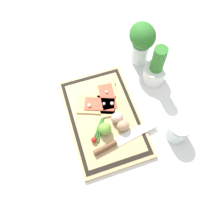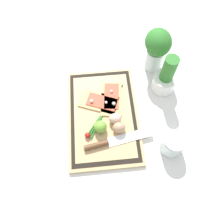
{
  "view_description": "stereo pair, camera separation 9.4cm",
  "coord_description": "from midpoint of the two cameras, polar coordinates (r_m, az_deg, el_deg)",
  "views": [
    {
      "loc": [
        0.39,
        -0.09,
        0.88
      ],
      "look_at": [
        0.0,
        0.04,
        0.04
      ],
      "focal_mm": 35.0,
      "sensor_mm": 36.0,
      "label": 1
    },
    {
      "loc": [
        0.41,
        -0.0,
        0.88
      ],
      "look_at": [
        0.0,
        0.04,
        0.04
      ],
      "focal_mm": 35.0,
      "sensor_mm": 36.0,
      "label": 2
    }
  ],
  "objects": [
    {
      "name": "sauce_jar",
      "position": [
        0.92,
        13.97,
        -5.03
      ],
      "size": [
        0.09,
        0.09,
        0.09
      ],
      "color": "silver",
      "rests_on": "ground_plane"
    },
    {
      "name": "ground_plane",
      "position": [
        0.97,
        -4.91,
        -1.88
      ],
      "size": [
        6.0,
        6.0,
        0.0
      ],
      "primitive_type": "plane",
      "color": "silver"
    },
    {
      "name": "lime",
      "position": [
        0.9,
        -4.85,
        -4.73
      ],
      "size": [
        0.05,
        0.05,
        0.05
      ],
      "primitive_type": "sphere",
      "color": "#70A838",
      "rests_on": "cutting_board"
    },
    {
      "name": "cutting_board",
      "position": [
        0.96,
        -4.96,
        -1.65
      ],
      "size": [
        0.47,
        0.31,
        0.02
      ],
      "color": "tan",
      "rests_on": "ground_plane"
    },
    {
      "name": "herb_glass",
      "position": [
        1.04,
        5.09,
        17.7
      ],
      "size": [
        0.13,
        0.12,
        0.22
      ],
      "color": "silver",
      "rests_on": "ground_plane"
    },
    {
      "name": "egg_pink",
      "position": [
        0.92,
        -1.57,
        -1.77
      ],
      "size": [
        0.05,
        0.05,
        0.05
      ],
      "primitive_type": "ellipsoid",
      "color": "beige",
      "rests_on": "cutting_board"
    },
    {
      "name": "pizza_slice_far",
      "position": [
        0.98,
        -3.77,
        3.19
      ],
      "size": [
        0.18,
        0.11,
        0.02
      ],
      "color": "tan",
      "rests_on": "cutting_board"
    },
    {
      "name": "egg_brown",
      "position": [
        0.9,
        -0.02,
        -3.88
      ],
      "size": [
        0.05,
        0.05,
        0.05
      ],
      "primitive_type": "ellipsoid",
      "color": "tan",
      "rests_on": "cutting_board"
    },
    {
      "name": "scallion_bunch",
      "position": [
        0.96,
        -4.7,
        0.1
      ],
      "size": [
        0.27,
        0.18,
        0.01
      ],
      "color": "#2D7528",
      "rests_on": "cutting_board"
    },
    {
      "name": "knife",
      "position": [
        0.89,
        -2.11,
        -8.3
      ],
      "size": [
        0.08,
        0.29,
        0.02
      ],
      "color": "silver",
      "rests_on": "cutting_board"
    },
    {
      "name": "herb_pot",
      "position": [
        1.02,
        8.75,
        10.68
      ],
      "size": [
        0.11,
        0.11,
        0.2
      ],
      "color": "white",
      "rests_on": "ground_plane"
    },
    {
      "name": "pizza_slice_near",
      "position": [
        0.97,
        -6.69,
        1.66
      ],
      "size": [
        0.15,
        0.19,
        0.02
      ],
      "color": "tan",
      "rests_on": "cutting_board"
    },
    {
      "name": "cherry_tomato_red",
      "position": [
        0.9,
        -7.71,
        -7.54
      ],
      "size": [
        0.02,
        0.02,
        0.02
      ],
      "primitive_type": "sphere",
      "color": "red",
      "rests_on": "cutting_board"
    }
  ]
}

